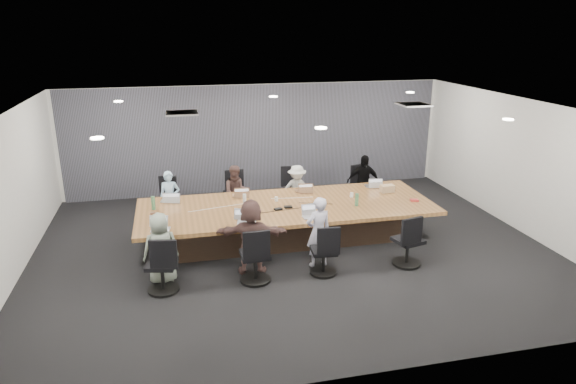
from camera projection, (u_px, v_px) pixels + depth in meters
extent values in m
cube|color=black|center=(293.00, 248.00, 10.25)|extent=(10.00, 8.00, 0.00)
cube|color=white|center=(293.00, 108.00, 9.38)|extent=(10.00, 8.00, 0.00)
cube|color=silver|center=(257.00, 138.00, 13.51)|extent=(10.00, 0.00, 2.80)
cube|color=silver|center=(371.00, 276.00, 6.11)|extent=(10.00, 0.00, 2.80)
cube|color=silver|center=(8.00, 200.00, 8.74)|extent=(0.00, 8.00, 2.80)
cube|color=silver|center=(521.00, 166.00, 10.88)|extent=(0.00, 8.00, 2.80)
cube|color=#545462|center=(258.00, 139.00, 13.44)|extent=(9.80, 0.04, 2.80)
cube|color=#3A291E|center=(287.00, 224.00, 10.61)|extent=(4.80, 1.40, 0.66)
cube|color=olive|center=(287.00, 207.00, 10.49)|extent=(6.00, 2.20, 0.08)
imported|color=#A0C9E8|center=(170.00, 198.00, 11.27)|extent=(0.48, 0.35, 1.22)
cube|color=#B2B2B7|center=(170.00, 200.00, 10.72)|extent=(0.40, 0.31, 0.02)
imported|color=#4D3633|center=(237.00, 193.00, 11.58)|extent=(0.62, 0.48, 1.26)
cube|color=#8C6647|center=(240.00, 195.00, 11.04)|extent=(0.35, 0.26, 0.02)
imported|color=#AFB2AF|center=(297.00, 190.00, 11.89)|extent=(0.78, 0.46, 1.18)
cube|color=#8C6647|center=(303.00, 191.00, 11.34)|extent=(0.36, 0.27, 0.02)
imported|color=black|center=(363.00, 182.00, 12.22)|extent=(0.84, 0.49, 1.34)
cube|color=#B2B2B7|center=(372.00, 186.00, 11.68)|extent=(0.34, 0.25, 0.02)
imported|color=gray|center=(161.00, 248.00, 8.73)|extent=(0.68, 0.51, 1.25)
cube|color=#B2B2B7|center=(161.00, 230.00, 9.20)|extent=(0.36, 0.28, 0.02)
imported|color=brown|center=(251.00, 237.00, 9.04)|extent=(1.33, 0.66, 1.38)
cube|color=#B2B2B7|center=(247.00, 222.00, 9.53)|extent=(0.39, 0.31, 0.02)
imported|color=#B4B2CB|center=(318.00, 232.00, 9.31)|extent=(0.54, 0.40, 1.33)
cube|color=#B2B2B7|center=(310.00, 217.00, 9.80)|extent=(0.30, 0.21, 0.02)
cylinder|color=#427A50|center=(153.00, 203.00, 10.18)|extent=(0.10, 0.10, 0.27)
cylinder|color=#427A50|center=(357.00, 200.00, 10.40)|extent=(0.10, 0.10, 0.26)
cylinder|color=silver|center=(245.00, 199.00, 10.46)|extent=(0.09, 0.09, 0.23)
cylinder|color=white|center=(276.00, 199.00, 10.70)|extent=(0.09, 0.09, 0.09)
cylinder|color=white|center=(352.00, 195.00, 10.95)|extent=(0.08, 0.08, 0.09)
cylinder|color=brown|center=(153.00, 215.00, 9.74)|extent=(0.11, 0.11, 0.12)
cube|color=black|center=(278.00, 209.00, 10.20)|extent=(0.17, 0.14, 0.03)
cube|color=black|center=(288.00, 207.00, 10.32)|extent=(0.16, 0.11, 0.03)
cube|color=black|center=(307.00, 212.00, 10.02)|extent=(0.16, 0.06, 0.06)
cube|color=tan|center=(387.00, 189.00, 11.27)|extent=(0.30, 0.19, 0.16)
cube|color=red|center=(414.00, 200.00, 10.70)|extent=(0.19, 0.15, 0.04)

